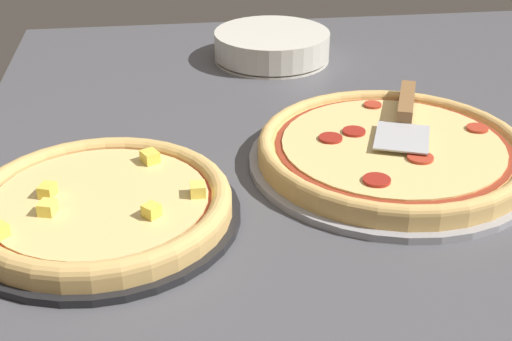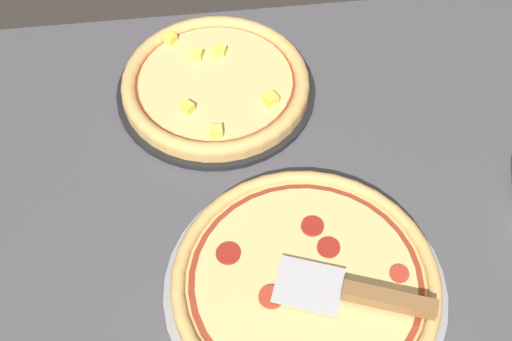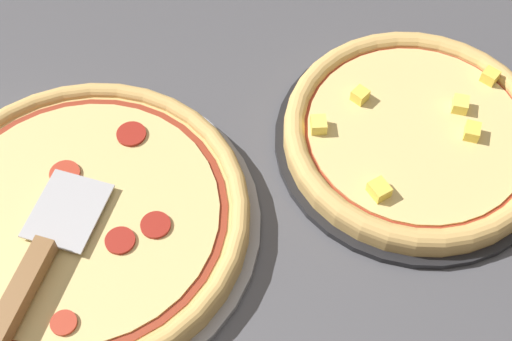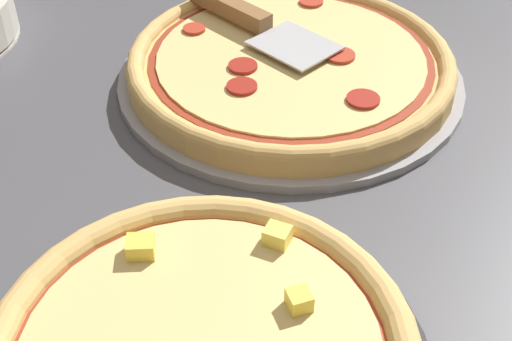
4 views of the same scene
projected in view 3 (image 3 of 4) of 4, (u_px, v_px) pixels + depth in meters
ground_plane at (118, 243)px, 83.19cm from camera, size 141.95×114.62×3.60cm
pizza_pan_front at (86, 225)px, 81.83cm from camera, size 40.21×40.21×1.00cm
pizza_front at (83, 216)px, 80.07cm from camera, size 37.80×37.80×3.10cm
pizza_pan_back at (413, 142)px, 88.34cm from camera, size 34.46×34.46×1.00cm
pizza_back at (416, 133)px, 86.74cm from camera, size 32.40×32.40×3.65cm
serving_spatula at (31, 275)px, 73.58cm from camera, size 22.13×12.25×2.00cm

